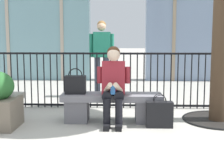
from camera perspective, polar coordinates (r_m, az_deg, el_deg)
The scene contains 7 objects.
ground_plane at distance 4.98m, azimuth -0.04°, elevation -8.73°, with size 60.00×60.00×0.00m, color #B2ADA3.
stone_bench at distance 4.92m, azimuth -0.04°, elevation -5.69°, with size 1.60×0.44×0.45m.
seated_person_with_phone at distance 4.72m, azimuth 0.26°, elevation -1.55°, with size 0.52×0.66×1.21m.
handbag_on_bench at distance 4.90m, azimuth -6.85°, elevation -1.82°, with size 0.33×0.16×0.41m.
shopping_bag at distance 4.67m, azimuth 8.87°, elevation -7.32°, with size 0.40×0.15×0.51m.
bystander_at_railing at distance 6.84m, azimuth -1.95°, elevation 4.11°, with size 0.55×0.28×1.71m.
plaza_railing at distance 5.79m, azimuth 0.32°, elevation -1.05°, with size 7.78×0.04×1.06m.
Camera 1 is at (0.19, -4.79, 1.37)m, focal length 48.90 mm.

